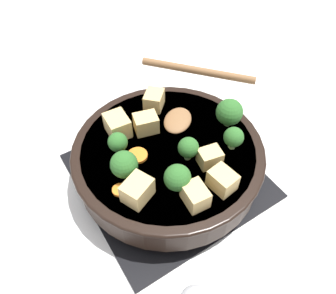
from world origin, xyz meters
name	(u,v)px	position (x,y,z in m)	size (l,w,h in m)	color
ground_plane	(168,176)	(0.00, 0.00, 0.00)	(2.40, 2.40, 0.00)	white
front_burner_grate	(168,172)	(0.00, 0.00, 0.01)	(0.31, 0.31, 0.03)	black
skillet_pan	(168,157)	(0.00, 0.00, 0.06)	(0.38, 0.44, 0.06)	black
wooden_spoon	(190,90)	(0.11, 0.10, 0.09)	(0.24, 0.24, 0.02)	brown
tofu_cube_center_large	(154,100)	(0.03, 0.10, 0.10)	(0.04, 0.03, 0.03)	#DBB770
tofu_cube_near_handle	(210,157)	(0.04, -0.07, 0.10)	(0.04, 0.03, 0.03)	#DBB770
tofu_cube_east_chunk	(137,190)	(-0.09, -0.06, 0.10)	(0.04, 0.03, 0.03)	#DBB770
tofu_cube_west_chunk	(222,180)	(0.03, -0.11, 0.10)	(0.04, 0.03, 0.03)	#DBB770
tofu_cube_back_piece	(118,125)	(-0.06, 0.08, 0.10)	(0.05, 0.04, 0.04)	#DBB770
tofu_cube_front_piece	(195,196)	(-0.02, -0.11, 0.10)	(0.04, 0.03, 0.03)	#DBB770
tofu_cube_mid_small	(146,123)	(-0.01, 0.06, 0.10)	(0.04, 0.03, 0.03)	#DBB770
broccoli_floret_near_spoon	(188,148)	(0.01, -0.04, 0.11)	(0.03, 0.03, 0.04)	#709956
broccoli_floret_center_top	(118,142)	(-0.07, 0.03, 0.11)	(0.03, 0.03, 0.04)	#709956
broccoli_floret_east_rim	(177,178)	(-0.03, -0.08, 0.11)	(0.04, 0.04, 0.05)	#709956
broccoli_floret_west_rim	(229,112)	(0.12, -0.01, 0.11)	(0.05, 0.05, 0.05)	#709956
broccoli_floret_north_edge	(234,137)	(0.09, -0.06, 0.11)	(0.03, 0.03, 0.04)	#709956
broccoli_floret_south_cluster	(124,165)	(-0.09, -0.01, 0.11)	(0.04, 0.04, 0.05)	#709956
carrot_slice_orange_thin	(120,190)	(-0.11, -0.04, 0.08)	(0.02, 0.02, 0.01)	orange
carrot_slice_near_center	(138,155)	(-0.05, 0.01, 0.08)	(0.03, 0.03, 0.01)	orange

